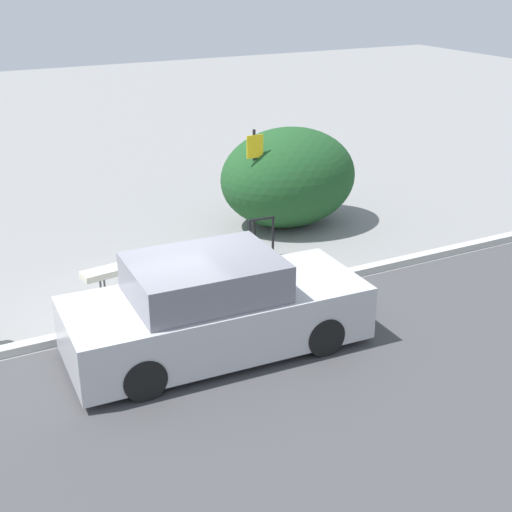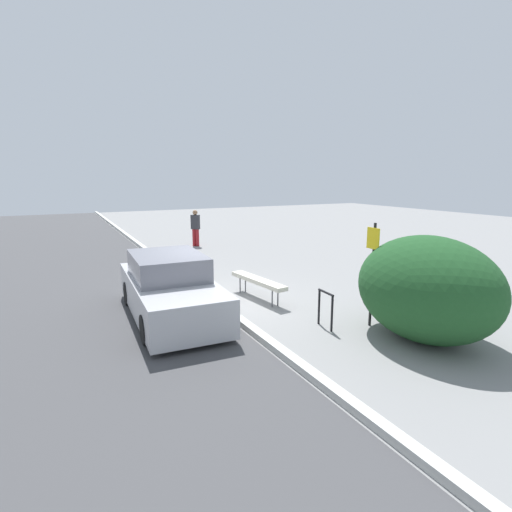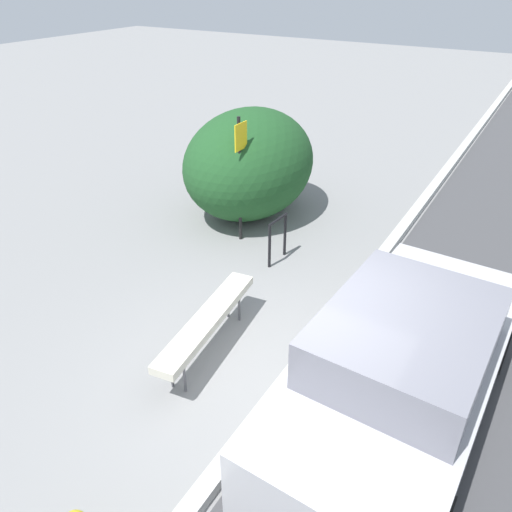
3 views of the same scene
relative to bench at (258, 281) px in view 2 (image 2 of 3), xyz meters
name	(u,v)px [view 2 (image 2 of 3)]	position (x,y,z in m)	size (l,w,h in m)	color
ground_plane	(215,304)	(-0.13, -1.20, -0.51)	(60.00, 60.00, 0.00)	gray
curb	(215,301)	(-0.13, -1.20, -0.44)	(60.00, 0.20, 0.13)	#B7B7B2
bench	(258,281)	(0.00, 0.00, 0.00)	(2.21, 0.61, 0.57)	#515156
bike_rack	(326,306)	(2.53, 0.35, 0.00)	(0.55, 0.08, 0.83)	black
sign_post	(373,265)	(2.87, 1.32, 0.88)	(0.36, 0.08, 2.30)	black
fire_hydrant	(197,267)	(-2.83, -0.76, -0.10)	(0.36, 0.22, 0.77)	gold
shrub_hedge	(427,288)	(3.94, 1.78, 0.56)	(3.03, 2.37, 2.13)	#1E4C23
pedestrian	(195,227)	(-8.84, 1.22, 0.41)	(0.43, 0.42, 1.72)	maroon
parked_car_near	(170,289)	(0.25, -2.47, 0.16)	(4.47, 1.94, 1.48)	black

